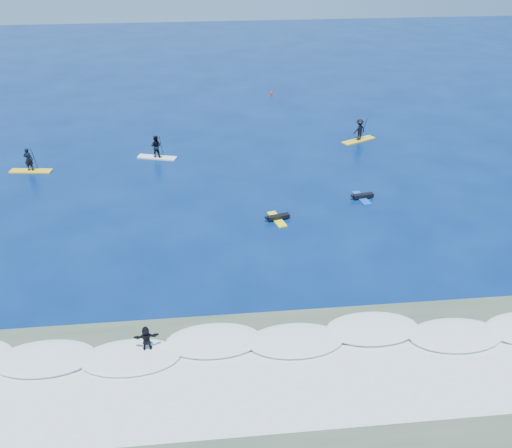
{
  "coord_description": "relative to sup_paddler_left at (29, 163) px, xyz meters",
  "views": [
    {
      "loc": [
        -3.22,
        -31.41,
        18.87
      ],
      "look_at": [
        0.22,
        1.02,
        0.6
      ],
      "focal_mm": 40.0,
      "sensor_mm": 36.0,
      "label": 1
    }
  ],
  "objects": [
    {
      "name": "ground",
      "position": [
        16.92,
        -12.7,
        -0.73
      ],
      "size": [
        160.0,
        160.0,
        0.0
      ],
      "primitive_type": "plane",
      "color": "#041B4D",
      "rests_on": "ground"
    },
    {
      "name": "shallow_water",
      "position": [
        16.92,
        -26.7,
        -0.73
      ],
      "size": [
        90.0,
        13.0,
        0.01
      ],
      "primitive_type": "cube",
      "color": "#3A503E",
      "rests_on": "ground"
    },
    {
      "name": "breaking_wave",
      "position": [
        16.92,
        -22.7,
        -0.73
      ],
      "size": [
        40.0,
        6.0,
        0.3
      ],
      "primitive_type": "cube",
      "color": "white",
      "rests_on": "ground"
    },
    {
      "name": "whitewater",
      "position": [
        16.92,
        -25.7,
        -0.73
      ],
      "size": [
        34.0,
        5.0,
        0.02
      ],
      "primitive_type": "cube",
      "color": "silver",
      "rests_on": "ground"
    },
    {
      "name": "sup_paddler_left",
      "position": [
        0.0,
        0.0,
        0.0
      ],
      "size": [
        3.42,
        1.26,
        2.35
      ],
      "rotation": [
        0.0,
        0.0,
        -0.13
      ],
      "color": "yellow",
      "rests_on": "ground"
    },
    {
      "name": "sup_paddler_center",
      "position": [
        10.05,
        1.8,
        0.14
      ],
      "size": [
        3.41,
        1.75,
        2.32
      ],
      "rotation": [
        0.0,
        0.0,
        -0.29
      ],
      "color": "white",
      "rests_on": "ground"
    },
    {
      "name": "sup_paddler_right",
      "position": [
        28.25,
        3.96,
        0.19
      ],
      "size": [
        3.41,
        2.28,
        2.38
      ],
      "rotation": [
        0.0,
        0.0,
        0.47
      ],
      "color": "yellow",
      "rests_on": "ground"
    },
    {
      "name": "prone_paddler_near",
      "position": [
        18.76,
        -10.19,
        -0.57
      ],
      "size": [
        1.79,
        2.33,
        0.47
      ],
      "rotation": [
        0.0,
        0.0,
        1.81
      ],
      "color": "#FFF61B",
      "rests_on": "ground"
    },
    {
      "name": "prone_paddler_far",
      "position": [
        25.41,
        -7.61,
        -0.57
      ],
      "size": [
        1.79,
        2.31,
        0.47
      ],
      "rotation": [
        0.0,
        0.0,
        1.73
      ],
      "color": "#174DB2",
      "rests_on": "ground"
    },
    {
      "name": "wave_surfer",
      "position": [
        10.73,
        -22.73,
        0.07
      ],
      "size": [
        2.0,
        0.74,
        1.41
      ],
      "rotation": [
        0.0,
        0.0,
        0.1
      ],
      "color": "white",
      "rests_on": "breaking_wave"
    },
    {
      "name": "marker_buoy",
      "position": [
        22.1,
        18.7,
        -0.45
      ],
      "size": [
        0.27,
        0.27,
        0.65
      ],
      "rotation": [
        0.0,
        0.0,
        0.21
      ],
      "color": "red",
      "rests_on": "ground"
    }
  ]
}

